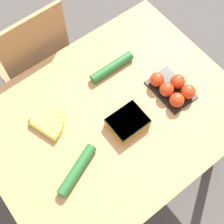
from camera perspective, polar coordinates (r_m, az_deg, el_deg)
ground_plane at (r=2.19m, az=0.00°, el=-8.85°), size 12.00×12.00×0.00m
dining_table at (r=1.59m, az=0.00°, el=-2.06°), size 1.22×0.94×0.74m
chair at (r=2.00m, az=-13.87°, el=8.64°), size 0.43×0.41×0.98m
banana_bunch at (r=1.49m, az=-11.95°, el=-2.01°), size 0.17×0.17×0.04m
tomato_pack at (r=1.54m, az=11.05°, el=4.23°), size 0.16×0.23×0.08m
carrot_bag at (r=1.44m, az=2.89°, el=-1.84°), size 0.17×0.14×0.06m
cucumber_near at (r=1.60m, az=-0.04°, el=8.19°), size 0.25×0.05×0.05m
cucumber_far at (r=1.38m, az=-6.41°, el=-10.47°), size 0.25×0.14×0.05m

